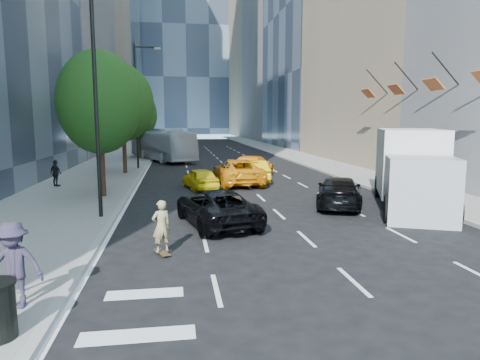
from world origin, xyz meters
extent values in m
plane|color=black|center=(0.00, 0.00, 0.00)|extent=(160.00, 160.00, 0.00)
cube|color=slate|center=(-9.00, 30.00, 0.07)|extent=(6.00, 120.00, 0.15)
cube|color=slate|center=(10.00, 30.00, 0.07)|extent=(4.00, 120.00, 0.15)
cube|color=#2B3444|center=(-22.00, 92.00, 30.00)|extent=(20.00, 28.00, 60.00)
cube|color=#7E7457|center=(22.00, 98.00, 25.00)|extent=(20.00, 24.00, 50.00)
cylinder|color=black|center=(-6.50, 4.00, 5.15)|extent=(0.16, 0.16, 10.00)
cylinder|color=black|center=(-6.50, 22.00, 5.15)|extent=(0.16, 0.16, 10.00)
cylinder|color=black|center=(-5.60, 22.00, 9.85)|extent=(1.80, 0.12, 0.12)
cube|color=#99998C|center=(-4.70, 22.00, 9.75)|extent=(0.50, 0.22, 0.15)
cylinder|color=black|center=(-7.20, 9.00, 1.72)|extent=(0.30, 0.30, 3.15)
ellipsoid|color=#15390F|center=(-7.20, 9.00, 4.98)|extent=(4.20, 4.20, 5.25)
cylinder|color=black|center=(-7.20, 19.00, 1.84)|extent=(0.30, 0.30, 3.38)
ellipsoid|color=#15390F|center=(-7.20, 19.00, 5.32)|extent=(4.50, 4.50, 5.62)
cylinder|color=black|center=(-7.20, 32.00, 1.61)|extent=(0.30, 0.30, 2.93)
ellipsoid|color=#15390F|center=(-7.20, 32.00, 4.63)|extent=(3.90, 3.90, 4.88)
cylinder|color=black|center=(-6.40, 40.00, 2.75)|extent=(0.14, 0.14, 5.20)
imported|color=black|center=(-6.40, 40.00, 4.35)|extent=(2.48, 0.53, 1.00)
cylinder|color=black|center=(11.15, 8.00, 6.85)|extent=(1.75, 0.08, 1.75)
cube|color=#AA5227|center=(10.50, 8.00, 6.00)|extent=(0.64, 1.30, 0.64)
cylinder|color=black|center=(11.15, 12.00, 6.85)|extent=(1.75, 0.08, 1.75)
cube|color=#AA5227|center=(10.50, 12.00, 6.00)|extent=(0.64, 1.30, 0.64)
cylinder|color=black|center=(11.15, 16.00, 6.85)|extent=(1.75, 0.08, 1.75)
cube|color=#AA5227|center=(10.50, 16.00, 6.00)|extent=(0.64, 1.30, 0.64)
imported|color=#897F55|center=(-3.88, -1.08, 0.80)|extent=(0.68, 0.58, 1.59)
imported|color=black|center=(-1.88, 2.49, 0.70)|extent=(3.37, 5.45, 1.41)
imported|color=black|center=(4.20, 5.18, 0.72)|extent=(3.66, 5.32, 1.43)
imported|color=yellow|center=(-2.00, 11.50, 0.63)|extent=(2.29, 3.94, 1.26)
imported|color=gold|center=(1.61, 14.00, 0.72)|extent=(1.66, 4.43, 1.45)
imported|color=orange|center=(0.50, 13.00, 0.80)|extent=(2.87, 5.85, 1.60)
imported|color=#FF9A0D|center=(1.86, 15.50, 0.81)|extent=(4.29, 6.06, 1.63)
imported|color=#B9BAC0|center=(-4.80, 30.27, 1.60)|extent=(7.01, 11.61, 3.20)
cube|color=#BDBDBD|center=(7.73, 5.26, 2.11)|extent=(4.55, 5.89, 3.07)
cube|color=gray|center=(6.23, 1.69, 1.31)|extent=(3.30, 3.11, 2.62)
cylinder|color=black|center=(4.95, 1.73, 0.57)|extent=(0.81, 1.20, 1.14)
cylinder|color=black|center=(7.16, 0.81, 0.57)|extent=(0.81, 1.20, 1.14)
cylinder|color=black|center=(7.33, 7.40, 0.57)|extent=(0.81, 1.20, 1.14)
cylinder|color=black|center=(9.54, 6.48, 0.57)|extent=(0.81, 1.20, 1.14)
imported|color=black|center=(-10.52, 12.77, 0.94)|extent=(0.97, 0.88, 1.58)
imported|color=#282233|center=(-6.80, -4.68, 1.07)|extent=(1.23, 0.74, 1.85)
camera|label=1|loc=(-3.40, -13.85, 4.07)|focal=32.00mm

